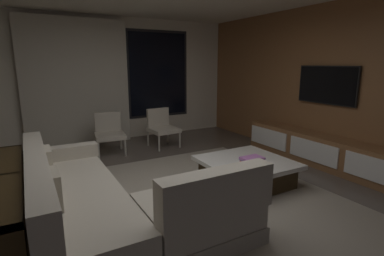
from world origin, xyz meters
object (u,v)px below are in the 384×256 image
object	(u,v)px
accent_chair_by_curtain	(109,131)
mounted_tv	(327,85)
console_table_behind_couch	(1,209)
book_stack_on_coffee_table	(251,161)
accent_chair_near_window	(162,126)
coffee_table	(246,172)
media_console	(324,152)
sectional_couch	(107,204)

from	to	relation	value
accent_chair_by_curtain	mounted_tv	bearing A→B (deg)	-37.11
accent_chair_by_curtain	console_table_behind_couch	xyz separation A→B (m)	(-1.64, -2.63, -0.02)
book_stack_on_coffee_table	mounted_tv	xyz separation A→B (m)	(1.87, 0.32, 0.94)
accent_chair_near_window	accent_chair_by_curtain	xyz separation A→B (m)	(-1.08, 0.04, 0.00)
accent_chair_near_window	accent_chair_by_curtain	world-z (taller)	same
coffee_table	accent_chair_near_window	xyz separation A→B (m)	(-0.23, 2.47, 0.25)
accent_chair_near_window	console_table_behind_couch	bearing A→B (deg)	-136.47
book_stack_on_coffee_table	accent_chair_near_window	xyz separation A→B (m)	(-0.17, 2.63, 0.02)
book_stack_on_coffee_table	coffee_table	bearing A→B (deg)	70.62
media_console	console_table_behind_couch	size ratio (longest dim) A/B	1.48
book_stack_on_coffee_table	accent_chair_by_curtain	xyz separation A→B (m)	(-1.25, 2.68, 0.02)
coffee_table	accent_chair_by_curtain	world-z (taller)	accent_chair_by_curtain
accent_chair_by_curtain	media_console	world-z (taller)	accent_chair_by_curtain
book_stack_on_coffee_table	accent_chair_by_curtain	distance (m)	2.96
media_console	console_table_behind_couch	world-z (taller)	console_table_behind_couch
accent_chair_by_curtain	console_table_behind_couch	bearing A→B (deg)	-121.95
book_stack_on_coffee_table	console_table_behind_couch	bearing A→B (deg)	179.02
mounted_tv	console_table_behind_couch	world-z (taller)	mounted_tv
accent_chair_near_window	coffee_table	bearing A→B (deg)	-84.65
accent_chair_near_window	accent_chair_by_curtain	distance (m)	1.08
media_console	book_stack_on_coffee_table	bearing A→B (deg)	-176.02
accent_chair_near_window	console_table_behind_couch	xyz separation A→B (m)	(-2.72, -2.58, -0.02)
book_stack_on_coffee_table	mounted_tv	world-z (taller)	mounted_tv
book_stack_on_coffee_table	media_console	distance (m)	1.70
mounted_tv	coffee_table	bearing A→B (deg)	-175.16
coffee_table	media_console	size ratio (longest dim) A/B	0.37
accent_chair_by_curtain	media_console	size ratio (longest dim) A/B	0.25
console_table_behind_couch	coffee_table	bearing A→B (deg)	2.18
media_console	mounted_tv	xyz separation A→B (m)	(0.18, 0.20, 1.10)
accent_chair_near_window	media_console	world-z (taller)	accent_chair_near_window
coffee_table	accent_chair_by_curtain	bearing A→B (deg)	117.55
accent_chair_near_window	media_console	xyz separation A→B (m)	(1.86, -2.52, -0.18)
accent_chair_by_curtain	media_console	distance (m)	3.90
console_table_behind_couch	accent_chair_near_window	bearing A→B (deg)	43.53
book_stack_on_coffee_table	accent_chair_by_curtain	bearing A→B (deg)	115.11
coffee_table	book_stack_on_coffee_table	distance (m)	0.28
accent_chair_near_window	mounted_tv	world-z (taller)	mounted_tv
sectional_couch	book_stack_on_coffee_table	size ratio (longest dim) A/B	8.41
mounted_tv	media_console	bearing A→B (deg)	-132.41
media_console	coffee_table	bearing A→B (deg)	178.42
coffee_table	console_table_behind_couch	size ratio (longest dim) A/B	0.55
sectional_couch	accent_chair_by_curtain	xyz separation A→B (m)	(0.72, 2.75, 0.14)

